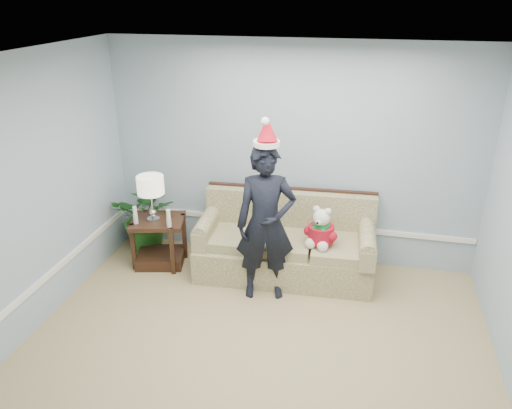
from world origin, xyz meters
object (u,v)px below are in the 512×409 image
at_px(table_lamp, 151,187).
at_px(teddy_bear, 321,232).
at_px(sofa, 285,246).
at_px(man, 266,224).
at_px(houseplant, 148,216).
at_px(side_table, 160,246).

height_order(table_lamp, teddy_bear, table_lamp).
bearing_deg(sofa, table_lamp, -175.82).
bearing_deg(teddy_bear, man, -133.27).
relative_size(sofa, teddy_bear, 4.43).
distance_m(man, teddy_bear, 0.69).
bearing_deg(houseplant, teddy_bear, -9.40).
bearing_deg(side_table, man, -14.47).
height_order(side_table, table_lamp, table_lamp).
height_order(sofa, side_table, sofa).
height_order(sofa, man, man).
xyz_separation_m(sofa, side_table, (-1.56, -0.17, -0.11)).
xyz_separation_m(table_lamp, teddy_bear, (2.03, 0.01, -0.36)).
height_order(side_table, houseplant, houseplant).
bearing_deg(man, table_lamp, 153.43).
bearing_deg(man, sofa, 62.15).
bearing_deg(side_table, houseplant, 130.44).
xyz_separation_m(side_table, teddy_bear, (1.99, -0.03, 0.44)).
height_order(table_lamp, houseplant, table_lamp).
bearing_deg(man, teddy_bear, 17.32).
bearing_deg(table_lamp, sofa, 7.26).
relative_size(sofa, houseplant, 2.32).
distance_m(sofa, side_table, 1.57).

